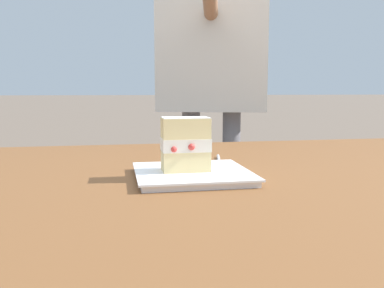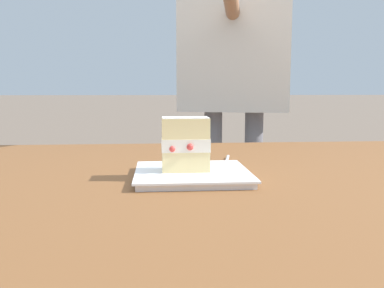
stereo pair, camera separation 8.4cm
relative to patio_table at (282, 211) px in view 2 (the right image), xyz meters
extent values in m
cylinder|color=brown|center=(-0.77, 0.48, -0.32)|extent=(0.07, 0.07, 0.71)
cube|color=brown|center=(0.00, 0.00, 0.06)|extent=(1.67, 1.08, 0.04)
cube|color=white|center=(-0.20, -0.02, 0.09)|extent=(0.22, 0.22, 0.01)
cube|color=white|center=(-0.20, -0.02, 0.10)|extent=(0.23, 0.23, 0.00)
cube|color=#EAD18C|center=(-0.21, -0.02, 0.12)|extent=(0.10, 0.06, 0.04)
cube|color=white|center=(-0.21, -0.02, 0.15)|extent=(0.10, 0.06, 0.03)
sphere|color=red|center=(-0.21, -0.05, 0.15)|extent=(0.01, 0.01, 0.01)
sphere|color=red|center=(-0.24, -0.05, 0.15)|extent=(0.01, 0.01, 0.01)
cube|color=#EAD18C|center=(-0.21, -0.02, 0.19)|extent=(0.10, 0.06, 0.04)
cube|color=white|center=(-0.21, -0.02, 0.21)|extent=(0.09, 0.05, 0.00)
cylinder|color=silver|center=(-0.10, 0.16, 0.09)|extent=(0.04, 0.14, 0.01)
cube|color=silver|center=(-0.11, 0.07, 0.09)|extent=(0.03, 0.03, 0.01)
cylinder|color=slate|center=(-0.03, 0.92, -0.25)|extent=(0.08, 0.08, 0.85)
cylinder|color=slate|center=(0.14, 0.87, -0.25)|extent=(0.08, 0.08, 0.85)
cube|color=beige|center=(0.06, 0.89, 0.47)|extent=(0.49, 0.31, 0.60)
camera|label=1|loc=(-0.35, -0.85, 0.26)|focal=38.62mm
camera|label=2|loc=(-0.27, -0.86, 0.26)|focal=38.62mm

